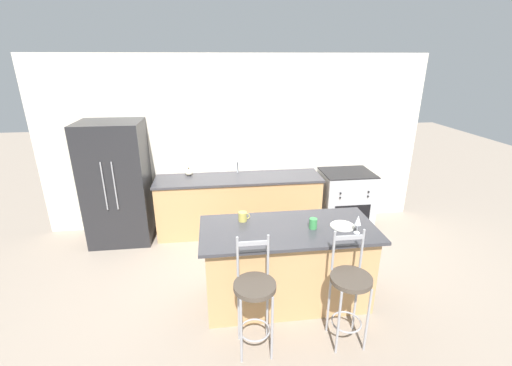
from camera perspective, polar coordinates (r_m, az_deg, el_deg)
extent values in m
plane|color=gray|center=(5.32, -2.43, -9.52)|extent=(18.00, 18.00, 0.00)
cube|color=beige|center=(5.46, -3.27, 6.57)|extent=(6.00, 0.07, 2.70)
cube|color=tan|center=(5.46, -2.84, -3.62)|extent=(2.52, 0.64, 0.87)
cube|color=#38383D|center=(5.29, -2.92, 0.85)|extent=(2.55, 0.67, 0.03)
cube|color=black|center=(5.29, -2.92, 0.97)|extent=(0.56, 0.35, 0.01)
cylinder|color=#ADAFB5|center=(5.45, -3.12, 2.86)|extent=(0.02, 0.02, 0.22)
cylinder|color=#ADAFB5|center=(5.37, -3.09, 3.69)|extent=(0.02, 0.12, 0.02)
cube|color=tan|center=(3.95, 5.21, -13.61)|extent=(1.77, 0.74, 0.88)
cube|color=#38383D|center=(3.72, 5.43, -7.72)|extent=(1.89, 0.86, 0.03)
cube|color=#232326|center=(5.41, -22.11, -0.01)|extent=(0.88, 0.72, 1.81)
cylinder|color=#939399|center=(5.06, -24.00, -0.54)|extent=(0.02, 0.02, 0.69)
cylinder|color=#939399|center=(5.02, -22.47, -0.48)|extent=(0.02, 0.02, 0.69)
cube|color=#ADAFB5|center=(5.80, 14.59, -2.61)|extent=(0.80, 0.67, 0.90)
cube|color=black|center=(5.55, 15.74, -4.99)|extent=(0.57, 0.01, 0.29)
cube|color=black|center=(5.64, 15.00, 1.70)|extent=(0.80, 0.67, 0.02)
cylinder|color=black|center=(5.33, 13.92, -1.67)|extent=(0.03, 0.02, 0.03)
cylinder|color=black|center=(5.50, 18.27, -1.42)|extent=(0.03, 0.02, 0.03)
cylinder|color=black|center=(5.35, 13.85, -2.39)|extent=(0.03, 0.02, 0.03)
cylinder|color=black|center=(5.52, 18.19, -2.12)|extent=(0.03, 0.02, 0.03)
cylinder|color=#99999E|center=(3.31, -2.48, -23.55)|extent=(0.02, 0.02, 0.70)
cylinder|color=#99999E|center=(3.34, 2.70, -23.14)|extent=(0.02, 0.02, 0.70)
cylinder|color=#99999E|center=(3.52, -2.89, -20.43)|extent=(0.02, 0.02, 0.70)
cylinder|color=#99999E|center=(3.54, 1.89, -20.08)|extent=(0.02, 0.02, 0.70)
torus|color=#99999E|center=(3.51, -0.19, -23.29)|extent=(0.30, 0.30, 0.02)
cylinder|color=#4C4238|center=(3.19, -0.20, -16.83)|extent=(0.39, 0.39, 0.04)
cylinder|color=#99999E|center=(3.16, -3.09, -12.20)|extent=(0.02, 0.02, 0.41)
cylinder|color=#99999E|center=(3.19, 2.01, -11.88)|extent=(0.02, 0.02, 0.41)
cube|color=#99999E|center=(3.11, -0.53, -10.01)|extent=(0.28, 0.02, 0.04)
cylinder|color=#99999E|center=(3.47, 13.59, -21.78)|extent=(0.02, 0.02, 0.70)
cylinder|color=#99999E|center=(3.57, 18.08, -20.96)|extent=(0.02, 0.02, 0.70)
cylinder|color=#99999E|center=(3.67, 12.03, -18.97)|extent=(0.02, 0.02, 0.70)
cylinder|color=#99999E|center=(3.76, 16.26, -18.30)|extent=(0.02, 0.02, 0.70)
torus|color=#99999E|center=(3.69, 14.81, -21.47)|extent=(0.30, 0.30, 0.02)
cylinder|color=#4C4238|center=(3.39, 15.57, -15.17)|extent=(0.39, 0.39, 0.04)
cylinder|color=#99999E|center=(3.33, 12.78, -10.96)|extent=(0.02, 0.02, 0.41)
cylinder|color=#99999E|center=(3.43, 17.24, -10.43)|extent=(0.02, 0.02, 0.41)
cube|color=#99999E|center=(3.31, 15.26, -8.75)|extent=(0.28, 0.02, 0.04)
cylinder|color=beige|center=(3.84, 14.21, -6.96)|extent=(0.26, 0.26, 0.01)
torus|color=beige|center=(3.84, 14.22, -6.88)|extent=(0.25, 0.25, 0.01)
cylinder|color=white|center=(3.75, 16.44, -7.94)|extent=(0.06, 0.06, 0.00)
cylinder|color=white|center=(3.73, 16.51, -7.30)|extent=(0.01, 0.01, 0.09)
cone|color=white|center=(3.69, 16.66, -5.93)|extent=(0.07, 0.07, 0.11)
cylinder|color=#C1B251|center=(3.83, -2.25, -5.61)|extent=(0.10, 0.10, 0.10)
torus|color=#C1B251|center=(3.83, -1.53, -5.54)|extent=(0.07, 0.01, 0.07)
cylinder|color=#3D934C|center=(3.72, 9.50, -6.66)|extent=(0.08, 0.08, 0.11)
ellipsoid|color=beige|center=(5.43, -11.13, 1.77)|extent=(0.13, 0.13, 0.10)
cylinder|color=brown|center=(5.41, -11.17, 2.39)|extent=(0.02, 0.02, 0.02)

